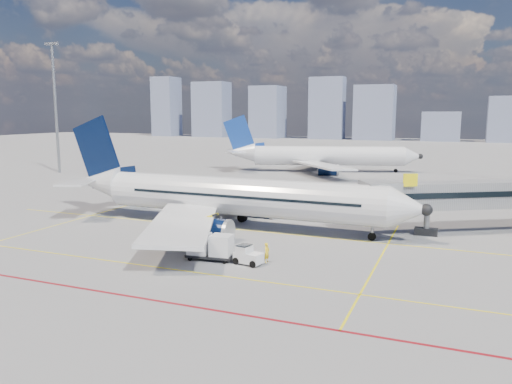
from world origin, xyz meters
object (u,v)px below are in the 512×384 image
cargo_dolly (210,246)px  ramp_worker (267,253)px  belt_loader (183,229)px  second_aircraft (320,156)px  baggage_tug (247,255)px  main_aircraft (225,196)px

cargo_dolly → ramp_worker: bearing=7.2°
cargo_dolly → belt_loader: size_ratio=0.65×
second_aircraft → baggage_tug: 64.71m
cargo_dolly → belt_loader: bearing=128.7°
belt_loader → main_aircraft: bearing=72.8°
main_aircraft → ramp_worker: 13.75m
belt_loader → second_aircraft: bearing=96.6°
ramp_worker → main_aircraft: bearing=51.7°
second_aircraft → belt_loader: bearing=-105.6°
second_aircraft → baggage_tug: size_ratio=16.35×
second_aircraft → ramp_worker: 63.90m
main_aircraft → belt_loader: 6.19m
second_aircraft → baggage_tug: second_aircraft is taller
main_aircraft → belt_loader: bearing=-111.4°
second_aircraft → belt_loader: second_aircraft is taller
cargo_dolly → ramp_worker: size_ratio=2.51×
main_aircraft → cargo_dolly: 12.37m
cargo_dolly → belt_loader: belt_loader is taller
main_aircraft → cargo_dolly: size_ratio=10.14×
belt_loader → ramp_worker: (10.77, -5.21, 0.15)m
baggage_tug → ramp_worker: size_ratio=1.50×
ramp_worker → belt_loader: bearing=76.2°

